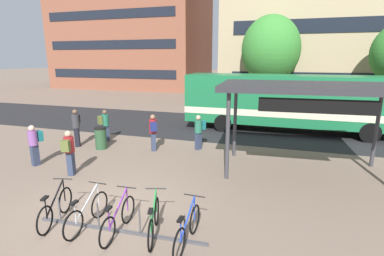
{
  "coord_description": "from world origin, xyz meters",
  "views": [
    {
      "loc": [
        4.27,
        -5.97,
        4.11
      ],
      "look_at": [
        0.97,
        4.74,
        1.39
      ],
      "focal_mm": 26.92,
      "sensor_mm": 36.0,
      "label": 1
    }
  ],
  "objects": [
    {
      "name": "ground",
      "position": [
        0.0,
        0.0,
        0.0
      ],
      "size": [
        200.0,
        200.0,
        0.0
      ],
      "primitive_type": "plane",
      "color": "#7A6656"
    },
    {
      "name": "commuter_olive_pack_0",
      "position": [
        -4.07,
        6.19,
        0.93
      ],
      "size": [
        0.57,
        0.6,
        1.62
      ],
      "rotation": [
        0.0,
        0.0,
        0.9
      ],
      "color": "#2D3851",
      "rests_on": "ground"
    },
    {
      "name": "commuter_navy_pack_5",
      "position": [
        -1.09,
        5.49,
        0.96
      ],
      "size": [
        0.53,
        0.61,
        1.68
      ],
      "rotation": [
        0.0,
        0.0,
        2.09
      ],
      "color": "#2D3851",
      "rests_on": "ground"
    },
    {
      "name": "commuter_black_pack_2",
      "position": [
        -4.87,
        5.07,
        1.04
      ],
      "size": [
        0.51,
        0.6,
        1.79
      ],
      "rotation": [
        0.0,
        0.0,
        5.19
      ],
      "color": "black",
      "rests_on": "ground"
    },
    {
      "name": "trash_bin",
      "position": [
        -3.56,
        5.07,
        0.52
      ],
      "size": [
        0.55,
        0.55,
        1.03
      ],
      "color": "#284C2D",
      "rests_on": "ground"
    },
    {
      "name": "bus_lane_asphalt",
      "position": [
        0.0,
        11.1,
        0.0
      ],
      "size": [
        80.0,
        7.2,
        0.01
      ],
      "primitive_type": "cube",
      "color": "#232326",
      "rests_on": "ground"
    },
    {
      "name": "commuter_olive_pack_1",
      "position": [
        -2.74,
        2.02,
        0.95
      ],
      "size": [
        0.43,
        0.58,
        1.65
      ],
      "rotation": [
        0.0,
        0.0,
        1.82
      ],
      "color": "#2D3851",
      "rests_on": "ground"
    },
    {
      "name": "parked_bicycle_purple_2",
      "position": [
        0.78,
        -0.62,
        0.38
      ],
      "size": [
        0.52,
        1.72,
        0.99
      ],
      "rotation": [
        0.0,
        0.0,
        1.63
      ],
      "color": "black",
      "rests_on": "ground"
    },
    {
      "name": "parked_bicycle_silver_1",
      "position": [
        -0.09,
        -0.62,
        0.38
      ],
      "size": [
        0.52,
        1.72,
        0.99
      ],
      "rotation": [
        0.0,
        0.0,
        1.57
      ],
      "color": "black",
      "rests_on": "ground"
    },
    {
      "name": "commuter_teal_pack_4",
      "position": [
        -4.75,
        2.47,
        0.93
      ],
      "size": [
        0.45,
        0.59,
        1.62
      ],
      "rotation": [
        0.0,
        0.0,
        4.41
      ],
      "color": "#2D3851",
      "rests_on": "ground"
    },
    {
      "name": "transit_shelter",
      "position": [
        5.25,
        4.76,
        3.05
      ],
      "size": [
        6.32,
        3.66,
        3.25
      ],
      "rotation": [
        0.0,
        0.0,
        0.06
      ],
      "color": "#38383D",
      "rests_on": "ground"
    },
    {
      "name": "city_bus",
      "position": [
        5.02,
        11.1,
        1.78
      ],
      "size": [
        12.03,
        2.63,
        3.2
      ],
      "rotation": [
        0.0,
        0.0,
        -0.0
      ],
      "color": "#196B3D",
      "rests_on": "ground"
    },
    {
      "name": "commuter_teal_pack_3",
      "position": [
        0.81,
        6.33,
        0.93
      ],
      "size": [
        0.54,
        0.61,
        1.61
      ],
      "rotation": [
        0.0,
        0.0,
        4.15
      ],
      "color": "#2D3851",
      "rests_on": "ground"
    },
    {
      "name": "parked_bicycle_green_3",
      "position": [
        1.63,
        -0.45,
        0.38
      ],
      "size": [
        0.66,
        1.66,
        0.99
      ],
      "rotation": [
        0.0,
        0.0,
        1.86
      ],
      "color": "black",
      "rests_on": "ground"
    },
    {
      "name": "parked_bicycle_blue_4",
      "position": [
        2.49,
        -0.55,
        0.38
      ],
      "size": [
        0.52,
        1.72,
        0.99
      ],
      "rotation": [
        0.0,
        0.0,
        1.54
      ],
      "color": "black",
      "rests_on": "ground"
    },
    {
      "name": "bike_rack",
      "position": [
        0.76,
        -0.57,
        0.09
      ],
      "size": [
        4.4,
        0.3,
        0.7
      ],
      "rotation": [
        0.0,
        0.0,
        0.05
      ],
      "color": "#47474C",
      "rests_on": "ground"
    },
    {
      "name": "building_left_wing",
      "position": [
        -16.81,
        33.9,
        7.23
      ],
      "size": [
        20.2,
        13.59,
        14.46
      ],
      "color": "brown",
      "rests_on": "ground"
    },
    {
      "name": "parked_bicycle_black_0",
      "position": [
        -1.01,
        -0.65,
        0.38
      ],
      "size": [
        0.6,
        1.68,
        0.99
      ],
      "rotation": [
        0.0,
        0.0,
        1.82
      ],
      "color": "black",
      "rests_on": "ground"
    },
    {
      "name": "street_tree_1",
      "position": [
        3.3,
        18.12,
        4.78
      ],
      "size": [
        4.51,
        4.51,
        7.4
      ],
      "color": "brown",
      "rests_on": "ground"
    }
  ]
}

